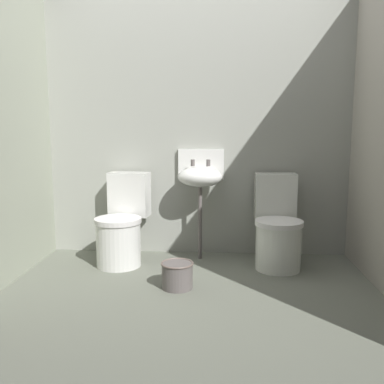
{
  "coord_description": "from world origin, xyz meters",
  "views": [
    {
      "loc": [
        0.21,
        -2.94,
        1.19
      ],
      "look_at": [
        0.0,
        0.25,
        0.7
      ],
      "focal_mm": 39.87,
      "sensor_mm": 36.0,
      "label": 1
    }
  ],
  "objects_px": {
    "toilet_left": "(122,227)",
    "bucket": "(177,275)",
    "toilet_right": "(277,229)",
    "sink": "(200,176)"
  },
  "relations": [
    {
      "from": "toilet_left",
      "to": "bucket",
      "type": "xyz_separation_m",
      "value": [
        0.54,
        -0.57,
        -0.22
      ]
    },
    {
      "from": "toilet_left",
      "to": "sink",
      "type": "relative_size",
      "value": 0.79
    },
    {
      "from": "toilet_left",
      "to": "bucket",
      "type": "bearing_deg",
      "value": 141.05
    },
    {
      "from": "sink",
      "to": "toilet_left",
      "type": "bearing_deg",
      "value": -164.52
    },
    {
      "from": "toilet_left",
      "to": "bucket",
      "type": "distance_m",
      "value": 0.82
    },
    {
      "from": "toilet_left",
      "to": "toilet_right",
      "type": "xyz_separation_m",
      "value": [
        1.35,
        -0.0,
        0.0
      ]
    },
    {
      "from": "toilet_right",
      "to": "bucket",
      "type": "xyz_separation_m",
      "value": [
        -0.81,
        -0.57,
        -0.22
      ]
    },
    {
      "from": "toilet_right",
      "to": "bucket",
      "type": "bearing_deg",
      "value": 35.65
    },
    {
      "from": "toilet_right",
      "to": "sink",
      "type": "height_order",
      "value": "sink"
    },
    {
      "from": "bucket",
      "to": "sink",
      "type": "bearing_deg",
      "value": 79.94
    }
  ]
}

